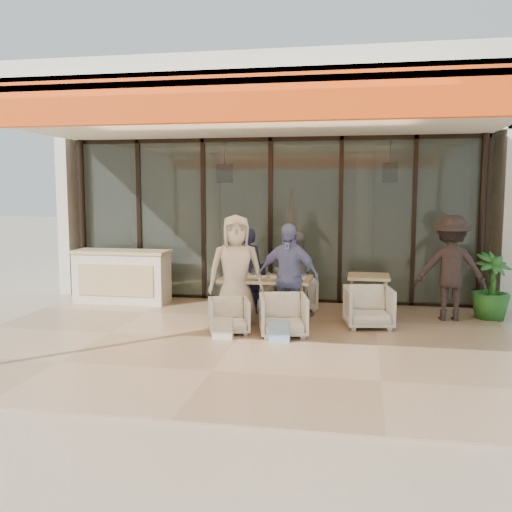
{
  "coord_description": "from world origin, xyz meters",
  "views": [
    {
      "loc": [
        1.74,
        -7.96,
        2.2
      ],
      "look_at": [
        0.1,
        0.9,
        1.15
      ],
      "focal_mm": 40.0,
      "sensor_mm": 36.0,
      "label": 1
    }
  ],
  "objects_px": {
    "diner_navy": "(247,271)",
    "diner_cream": "(236,271)",
    "standing_woman": "(450,268)",
    "side_chair": "(369,305)",
    "chair_near_right": "(283,313)",
    "diner_grey": "(294,274)",
    "diner_periwinkle": "(288,276)",
    "side_table": "(369,281)",
    "potted_palm": "(491,286)",
    "host_counter": "(122,276)",
    "chair_far_right": "(297,292)",
    "chair_near_left": "(229,314)",
    "chair_far_left": "(252,292)",
    "dining_table": "(266,281)"
  },
  "relations": [
    {
      "from": "chair_far_left",
      "to": "chair_near_right",
      "type": "height_order",
      "value": "chair_near_right"
    },
    {
      "from": "diner_navy",
      "to": "diner_cream",
      "type": "bearing_deg",
      "value": 71.2
    },
    {
      "from": "dining_table",
      "to": "diner_grey",
      "type": "xyz_separation_m",
      "value": [
        0.43,
        0.44,
        0.06
      ]
    },
    {
      "from": "chair_far_left",
      "to": "chair_far_right",
      "type": "height_order",
      "value": "chair_far_right"
    },
    {
      "from": "chair_near_left",
      "to": "chair_near_right",
      "type": "height_order",
      "value": "chair_near_right"
    },
    {
      "from": "chair_near_left",
      "to": "potted_palm",
      "type": "xyz_separation_m",
      "value": [
        4.14,
        1.75,
        0.27
      ]
    },
    {
      "from": "dining_table",
      "to": "chair_far_left",
      "type": "bearing_deg",
      "value": 113.7
    },
    {
      "from": "chair_far_right",
      "to": "side_table",
      "type": "distance_m",
      "value": 1.36
    },
    {
      "from": "chair_near_left",
      "to": "potted_palm",
      "type": "height_order",
      "value": "potted_palm"
    },
    {
      "from": "diner_grey",
      "to": "diner_navy",
      "type": "bearing_deg",
      "value": -7.93
    },
    {
      "from": "chair_near_right",
      "to": "diner_grey",
      "type": "bearing_deg",
      "value": 76.93
    },
    {
      "from": "side_table",
      "to": "side_chair",
      "type": "height_order",
      "value": "side_table"
    },
    {
      "from": "host_counter",
      "to": "standing_woman",
      "type": "bearing_deg",
      "value": -3.82
    },
    {
      "from": "dining_table",
      "to": "chair_far_left",
      "type": "distance_m",
      "value": 1.1
    },
    {
      "from": "side_chair",
      "to": "diner_periwinkle",
      "type": "bearing_deg",
      "value": -178.0
    },
    {
      "from": "host_counter",
      "to": "diner_navy",
      "type": "height_order",
      "value": "diner_navy"
    },
    {
      "from": "dining_table",
      "to": "chair_near_right",
      "type": "relative_size",
      "value": 2.11
    },
    {
      "from": "chair_near_right",
      "to": "diner_cream",
      "type": "relative_size",
      "value": 0.39
    },
    {
      "from": "chair_near_left",
      "to": "diner_cream",
      "type": "distance_m",
      "value": 0.78
    },
    {
      "from": "chair_near_left",
      "to": "chair_far_left",
      "type": "bearing_deg",
      "value": 71.36
    },
    {
      "from": "chair_far_left",
      "to": "chair_near_right",
      "type": "xyz_separation_m",
      "value": [
        0.84,
        -1.9,
        0.04
      ]
    },
    {
      "from": "dining_table",
      "to": "chair_near_left",
      "type": "distance_m",
      "value": 1.11
    },
    {
      "from": "diner_cream",
      "to": "chair_near_right",
      "type": "bearing_deg",
      "value": -47.13
    },
    {
      "from": "diner_cream",
      "to": "standing_woman",
      "type": "height_order",
      "value": "diner_cream"
    },
    {
      "from": "diner_cream",
      "to": "side_table",
      "type": "distance_m",
      "value": 2.35
    },
    {
      "from": "diner_cream",
      "to": "potted_palm",
      "type": "relative_size",
      "value": 1.58
    },
    {
      "from": "host_counter",
      "to": "dining_table",
      "type": "relative_size",
      "value": 1.23
    },
    {
      "from": "diner_cream",
      "to": "side_chair",
      "type": "height_order",
      "value": "diner_cream"
    },
    {
      "from": "dining_table",
      "to": "side_chair",
      "type": "bearing_deg",
      "value": -6.4
    },
    {
      "from": "standing_woman",
      "to": "side_chair",
      "type": "bearing_deg",
      "value": 28.49
    },
    {
      "from": "chair_near_right",
      "to": "chair_far_left",
      "type": "bearing_deg",
      "value": 100.78
    },
    {
      "from": "diner_cream",
      "to": "diner_periwinkle",
      "type": "xyz_separation_m",
      "value": [
        0.84,
        0.0,
        -0.06
      ]
    },
    {
      "from": "chair_far_left",
      "to": "standing_woman",
      "type": "relative_size",
      "value": 0.35
    },
    {
      "from": "diner_grey",
      "to": "diner_cream",
      "type": "distance_m",
      "value": 1.24
    },
    {
      "from": "diner_periwinkle",
      "to": "chair_near_right",
      "type": "bearing_deg",
      "value": -82.9
    },
    {
      "from": "standing_woman",
      "to": "chair_far_left",
      "type": "bearing_deg",
      "value": -7.34
    },
    {
      "from": "potted_palm",
      "to": "host_counter",
      "type": "bearing_deg",
      "value": 178.44
    },
    {
      "from": "diner_periwinkle",
      "to": "potted_palm",
      "type": "distance_m",
      "value": 3.54
    },
    {
      "from": "chair_near_right",
      "to": "diner_navy",
      "type": "bearing_deg",
      "value": 107.9
    },
    {
      "from": "diner_periwinkle",
      "to": "side_table",
      "type": "relative_size",
      "value": 2.25
    },
    {
      "from": "chair_far_right",
      "to": "potted_palm",
      "type": "height_order",
      "value": "potted_palm"
    },
    {
      "from": "chair_far_right",
      "to": "diner_grey",
      "type": "distance_m",
      "value": 0.65
    },
    {
      "from": "host_counter",
      "to": "chair_far_right",
      "type": "bearing_deg",
      "value": -0.53
    },
    {
      "from": "chair_near_left",
      "to": "diner_navy",
      "type": "relative_size",
      "value": 0.4
    },
    {
      "from": "host_counter",
      "to": "side_chair",
      "type": "height_order",
      "value": "host_counter"
    },
    {
      "from": "diner_cream",
      "to": "side_chair",
      "type": "distance_m",
      "value": 2.19
    },
    {
      "from": "chair_near_right",
      "to": "diner_navy",
      "type": "distance_m",
      "value": 1.68
    },
    {
      "from": "host_counter",
      "to": "diner_grey",
      "type": "height_order",
      "value": "diner_grey"
    },
    {
      "from": "chair_near_left",
      "to": "side_chair",
      "type": "relative_size",
      "value": 0.83
    },
    {
      "from": "chair_far_right",
      "to": "chair_near_left",
      "type": "xyz_separation_m",
      "value": [
        -0.84,
        -1.9,
        -0.03
      ]
    }
  ]
}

